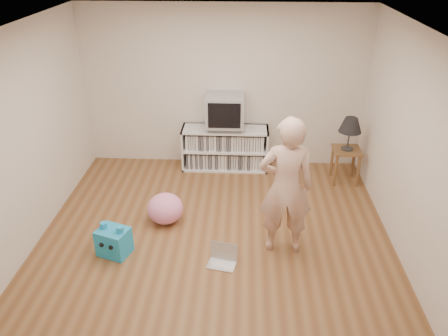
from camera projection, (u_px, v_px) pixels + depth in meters
name	position (u px, v px, depth m)	size (l,w,h in m)	color
ground	(215.00, 240.00, 5.58)	(4.50, 4.50, 0.00)	brown
walls	(213.00, 149.00, 4.97)	(4.52, 4.52, 2.60)	silver
ceiling	(212.00, 31.00, 4.36)	(4.50, 4.50, 0.01)	white
media_unit	(225.00, 148.00, 7.21)	(1.40, 0.45, 0.70)	white
dvd_deck	(225.00, 126.00, 7.01)	(0.45, 0.35, 0.07)	gray
crt_tv	(225.00, 110.00, 6.88)	(0.60, 0.53, 0.50)	#9C9CA1
side_table	(346.00, 157.00, 6.75)	(0.42, 0.42, 0.55)	brown
table_lamp	(351.00, 126.00, 6.51)	(0.34, 0.34, 0.52)	#333333
person	(286.00, 187.00, 5.04)	(0.64, 0.42, 1.75)	#DBAC95
laptop	(223.00, 258.00, 5.18)	(0.37, 0.32, 0.23)	silver
plush_blue	(114.00, 241.00, 5.27)	(0.44, 0.39, 0.42)	#1995D1
plush_pink	(165.00, 208.00, 5.86)	(0.48, 0.48, 0.41)	pink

